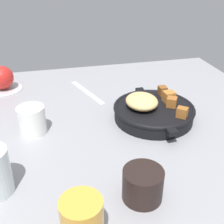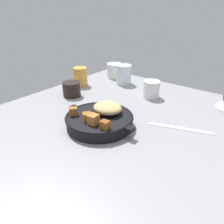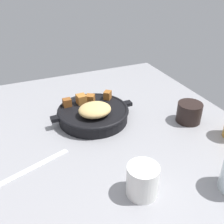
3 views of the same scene
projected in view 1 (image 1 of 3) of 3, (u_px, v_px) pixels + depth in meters
The scene contains 8 objects.
ground_plane at pixel (125, 122), 82.51cm from camera, with size 91.94×97.32×2.40cm, color gray.
cast_iron_skillet at pixel (153, 110), 80.32cm from camera, with size 27.39×23.08×7.63cm.
saucer_plate at pixel (4, 89), 99.39cm from camera, with size 12.68×12.68×0.60cm, color #B7BABF.
red_apple at pixel (2, 77), 97.30cm from camera, with size 8.04×8.04×8.04cm, color red.
butter_knife at pixel (87, 92), 97.37cm from camera, with size 21.41×1.60×0.36cm, color silver.
white_creamer_pitcher at pixel (32, 120), 73.52cm from camera, with size 7.10×7.10×7.56cm, color white.
coffee_mug_dark at pixel (143, 184), 53.65cm from camera, with size 7.87×7.87×6.40cm, color black.
juice_glass_amber at pixel (82, 223), 44.33cm from camera, with size 6.85×6.85×9.07cm, color gold.
Camera 1 is at (-67.99, 20.21, 41.23)cm, focal length 45.26 mm.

